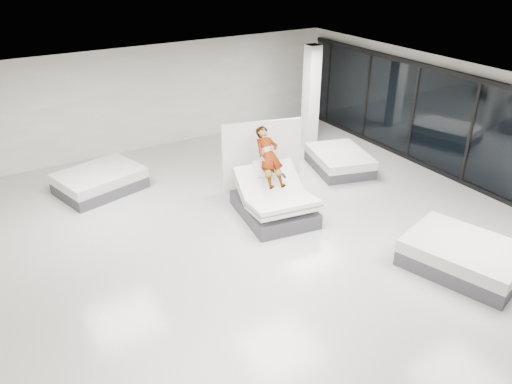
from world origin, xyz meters
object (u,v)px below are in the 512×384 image
at_px(divider_panel, 262,156).
at_px(flat_bed_right_far, 339,161).
at_px(flat_bed_left_far, 100,181).
at_px(flat_bed_right_near, 463,256).
at_px(remote, 284,176).
at_px(column, 311,97).
at_px(person, 269,165).
at_px(hero_bed, 274,202).

height_order(divider_panel, flat_bed_right_far, divider_panel).
bearing_deg(flat_bed_left_far, divider_panel, -29.49).
xyz_separation_m(flat_bed_right_far, flat_bed_right_near, (-1.03, -5.14, 0.03)).
bearing_deg(flat_bed_left_far, remote, -46.25).
distance_m(divider_panel, flat_bed_right_near, 5.49).
height_order(flat_bed_right_near, column, column).
xyz_separation_m(person, flat_bed_right_near, (2.05, -4.11, -0.93)).
relative_size(hero_bed, flat_bed_left_far, 0.94).
relative_size(divider_panel, flat_bed_right_near, 0.82).
xyz_separation_m(remote, flat_bed_right_far, (2.92, 1.41, -0.79)).
relative_size(remote, flat_bed_left_far, 0.06).
xyz_separation_m(flat_bed_left_far, column, (6.75, -0.16, 1.32)).
bearing_deg(column, flat_bed_left_far, 178.66).
relative_size(hero_bed, remote, 16.11).
distance_m(divider_panel, flat_bed_right_far, 2.70).
height_order(person, flat_bed_right_far, person).
bearing_deg(flat_bed_left_far, flat_bed_right_far, -18.98).
height_order(remote, column, column).
height_order(hero_bed, remote, hero_bed).
bearing_deg(divider_panel, flat_bed_left_far, 166.21).
distance_m(person, divider_panel, 1.23).
bearing_deg(person, flat_bed_left_far, 144.00).
xyz_separation_m(hero_bed, flat_bed_left_far, (-3.23, 3.53, -0.10)).
distance_m(remote, flat_bed_right_near, 4.25).
bearing_deg(person, flat_bed_right_near, -54.98).
distance_m(hero_bed, flat_bed_right_far, 3.41).
bearing_deg(flat_bed_right_near, remote, 116.82).
distance_m(divider_panel, column, 3.65).
xyz_separation_m(divider_panel, column, (3.01, 1.96, 0.65)).
bearing_deg(flat_bed_right_far, remote, -154.19).
relative_size(person, flat_bed_left_far, 0.67).
xyz_separation_m(person, flat_bed_left_far, (-3.28, 3.22, -0.95)).
distance_m(remote, divider_panel, 1.51).
bearing_deg(flat_bed_left_far, hero_bed, -47.56).
height_order(hero_bed, column, column).
bearing_deg(flat_bed_right_far, person, -161.49).
relative_size(hero_bed, flat_bed_right_near, 0.88).
distance_m(hero_bed, column, 5.03).
bearing_deg(flat_bed_right_near, flat_bed_right_far, 78.68).
xyz_separation_m(flat_bed_right_far, flat_bed_left_far, (-6.36, 2.19, 0.02)).
relative_size(flat_bed_right_far, flat_bed_left_far, 0.94).
xyz_separation_m(hero_bed, person, (0.05, 0.31, 0.85)).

